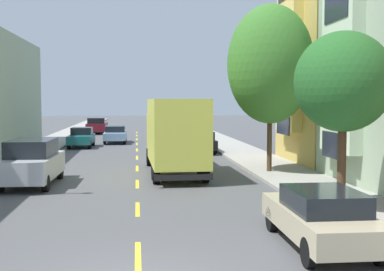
% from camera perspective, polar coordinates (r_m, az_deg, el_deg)
% --- Properties ---
extents(ground_plane, '(160.00, 160.00, 0.00)m').
position_cam_1_polar(ground_plane, '(39.57, -6.27, -1.21)').
color(ground_plane, '#4C4C4F').
extents(sidewalk_left, '(3.20, 120.00, 0.14)m').
position_cam_1_polar(sidewalk_left, '(38.24, -16.97, -1.44)').
color(sidewalk_left, '#99968E').
rests_on(sidewalk_left, ground_plane).
extents(sidewalk_right, '(3.20, 120.00, 0.14)m').
position_cam_1_polar(sidewalk_right, '(38.24, 4.44, -1.27)').
color(sidewalk_right, '#99968E').
rests_on(sidewalk_right, ground_plane).
extents(lane_centerline_dashes, '(0.14, 47.20, 0.01)m').
position_cam_1_polar(lane_centerline_dashes, '(34.10, -6.26, -2.04)').
color(lane_centerline_dashes, yellow).
rests_on(lane_centerline_dashes, ground_plane).
extents(street_tree_nearest, '(3.05, 3.05, 5.58)m').
position_cam_1_polar(street_tree_nearest, '(16.40, 16.78, 5.81)').
color(street_tree_nearest, '#47331E').
rests_on(street_tree_nearest, sidewalk_right).
extents(street_tree_second, '(4.14, 4.14, 8.04)m').
position_cam_1_polar(street_tree_second, '(24.64, 8.87, 8.00)').
color(street_tree_second, '#47331E').
rests_on(street_tree_second, sidewalk_right).
extents(delivery_box_truck, '(2.59, 8.24, 3.64)m').
position_cam_1_polar(delivery_box_truck, '(24.12, -1.97, 0.33)').
color(delivery_box_truck, '#D8D84C').
rests_on(delivery_box_truck, ground_plane).
extents(parked_wagon_black, '(1.87, 4.72, 1.50)m').
position_cam_1_polar(parked_wagon_black, '(34.48, 0.85, -0.61)').
color(parked_wagon_black, black).
rests_on(parked_wagon_black, ground_plane).
extents(parked_suv_silver, '(2.05, 4.84, 1.93)m').
position_cam_1_polar(parked_suv_silver, '(22.26, -17.67, -2.86)').
color(parked_suv_silver, '#B2B5BA').
rests_on(parked_suv_silver, ground_plane).
extents(parked_hatchback_orange, '(1.74, 4.00, 1.50)m').
position_cam_1_polar(parked_hatchback_orange, '(63.25, -2.30, 1.43)').
color(parked_hatchback_orange, orange).
rests_on(parked_hatchback_orange, ground_plane).
extents(parked_sedan_champagne, '(1.84, 4.52, 1.43)m').
position_cam_1_polar(parked_sedan_champagne, '(12.78, 14.43, -8.88)').
color(parked_sedan_champagne, tan).
rests_on(parked_sedan_champagne, ground_plane).
extents(parked_hatchback_teal, '(1.79, 4.02, 1.50)m').
position_cam_1_polar(parked_hatchback_teal, '(39.35, -12.43, -0.21)').
color(parked_hatchback_teal, '#195B60').
rests_on(parked_hatchback_teal, ground_plane).
extents(parked_suv_navy, '(2.09, 4.85, 1.93)m').
position_cam_1_polar(parked_suv_navy, '(46.11, -0.97, 0.77)').
color(parked_suv_navy, navy).
rests_on(parked_suv_navy, ground_plane).
extents(parked_pickup_burgundy, '(2.01, 5.31, 1.73)m').
position_cam_1_polar(parked_pickup_burgundy, '(55.33, -10.71, 1.08)').
color(parked_pickup_burgundy, maroon).
rests_on(parked_pickup_burgundy, ground_plane).
extents(moving_sky_sedan, '(1.80, 4.50, 1.43)m').
position_cam_1_polar(moving_sky_sedan, '(42.82, -8.69, 0.16)').
color(moving_sky_sedan, '#7A9EC6').
rests_on(moving_sky_sedan, ground_plane).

